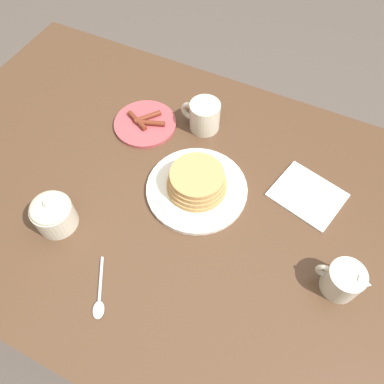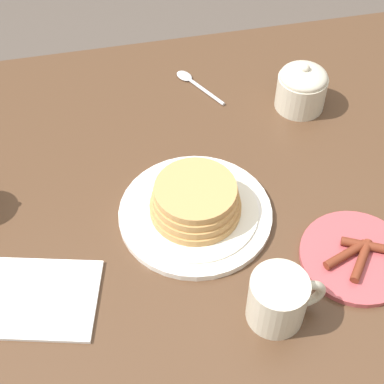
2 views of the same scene
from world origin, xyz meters
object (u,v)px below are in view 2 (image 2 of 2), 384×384
at_px(sugar_bowl, 302,87).
at_px(pancake_plate, 195,206).
at_px(coffee_mug, 279,299).
at_px(napkin, 42,298).
at_px(spoon, 193,82).
at_px(side_plate_bacon, 356,256).

bearing_deg(sugar_bowl, pancake_plate, -138.67).
relative_size(coffee_mug, napkin, 0.59).
bearing_deg(coffee_mug, napkin, 163.76).
xyz_separation_m(pancake_plate, coffee_mug, (0.08, -0.20, 0.02)).
bearing_deg(coffee_mug, spoon, 90.78).
bearing_deg(side_plate_bacon, spoon, 108.44).
bearing_deg(coffee_mug, pancake_plate, 110.57).
xyz_separation_m(pancake_plate, napkin, (-0.25, -0.11, -0.02)).
xyz_separation_m(coffee_mug, sugar_bowl, (0.18, 0.43, 0.00)).
bearing_deg(spoon, sugar_bowl, -30.32).
height_order(sugar_bowl, napkin, sugar_bowl).
distance_m(napkin, spoon, 0.55).
height_order(pancake_plate, sugar_bowl, sugar_bowl).
relative_size(pancake_plate, napkin, 1.32).
distance_m(sugar_bowl, napkin, 0.61).
height_order(side_plate_bacon, napkin, side_plate_bacon).
distance_m(pancake_plate, napkin, 0.28).
relative_size(side_plate_bacon, sugar_bowl, 1.78).
bearing_deg(pancake_plate, side_plate_bacon, -31.01).
distance_m(pancake_plate, coffee_mug, 0.22).
bearing_deg(side_plate_bacon, pancake_plate, 148.99).
relative_size(pancake_plate, spoon, 2.00).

